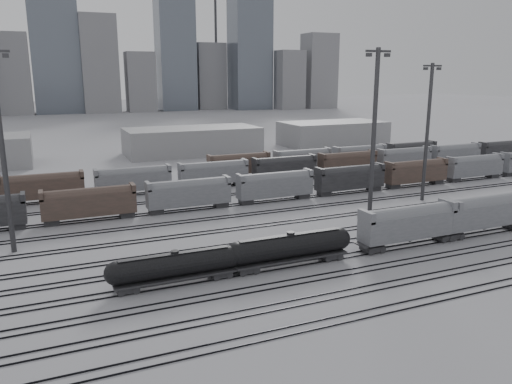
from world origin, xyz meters
name	(u,v)px	position (x,y,z in m)	size (l,w,h in m)	color
ground	(325,263)	(0.00, 0.00, 0.00)	(900.00, 900.00, 0.00)	#A5A5A9
tracks	(269,226)	(0.00, 17.50, 0.08)	(220.00, 71.50, 0.16)	black
tank_car_a	(175,266)	(-19.43, 1.00, 2.28)	(15.96, 2.66, 3.94)	black
tank_car_b	(290,247)	(-4.55, 1.00, 2.48)	(17.31, 2.89, 4.28)	black
hopper_car_a	(411,222)	(14.46, 1.00, 3.53)	(15.98, 3.17, 5.71)	black
hopper_car_b	(486,211)	(28.72, 1.00, 3.59)	(16.27, 3.23, 5.82)	black
light_mast_b	(2,148)	(-37.12, 20.52, 14.41)	(4.35, 0.70, 27.17)	#373639
light_mast_c	(374,134)	(15.18, 11.59, 14.69)	(4.43, 0.71, 27.70)	#373639
light_mast_d	(428,129)	(34.48, 21.18, 13.70)	(4.13, 0.66, 25.82)	#373639
bg_string_near	(275,187)	(8.00, 32.00, 2.80)	(151.00, 3.00, 5.60)	gray
bg_string_mid	(284,169)	(18.00, 48.00, 2.80)	(151.00, 3.00, 5.60)	black
bg_string_far	(332,159)	(35.50, 56.00, 2.80)	(66.00, 3.00, 5.60)	brown
warehouse_mid	(192,141)	(10.00, 95.00, 4.00)	(40.00, 18.00, 8.00)	gray
warehouse_right	(333,133)	(60.00, 95.00, 4.00)	(35.00, 18.00, 8.00)	gray
skyline	(109,56)	(10.84, 280.00, 34.73)	(316.00, 22.40, 95.00)	gray
crane_left	(36,20)	(-28.74, 305.00, 57.39)	(42.00, 1.80, 100.00)	#373639
crane_right	(217,27)	(91.26, 305.00, 57.39)	(42.00, 1.80, 100.00)	#373639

